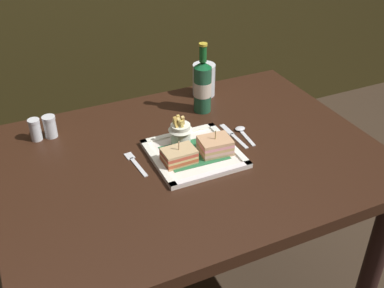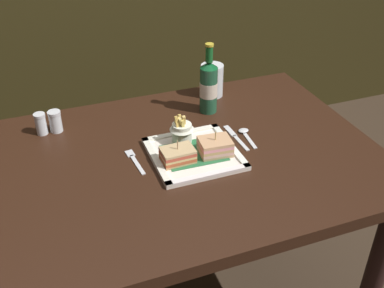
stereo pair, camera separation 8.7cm
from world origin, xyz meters
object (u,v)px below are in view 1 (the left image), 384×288
Objects in this scene: water_glass at (204,82)px; fork at (135,163)px; square_plate at (194,154)px; salt_shaker at (36,131)px; beer_bottle at (203,86)px; dining_table at (190,181)px; spoon at (242,131)px; fries_cup at (180,130)px; knife at (233,135)px; sandwich_half_right at (215,146)px; pepper_shaker at (50,128)px; sandwich_half_left at (179,156)px.

fork is (-0.39, -0.32, -0.05)m from water_glass.
salt_shaker is (-0.42, 0.30, 0.03)m from square_plate.
beer_bottle is 0.40m from fork.
spoon is at bearing 11.47° from dining_table.
spoon is at bearing 2.92° from fork.
fries_cup is 1.36× the size of salt_shaker.
fork is at bearing -147.06° from beer_bottle.
water_glass is 0.51m from fork.
dining_table is at bearing -167.43° from knife.
knife is at bearing -85.13° from beer_bottle.
knife is (0.18, -0.02, -0.06)m from fries_cup.
square_plate is 2.11× the size of spoon.
sandwich_half_right is 0.54m from pepper_shaker.
sandwich_half_left is 1.33× the size of pepper_shaker.
fork is (-0.12, 0.06, -0.03)m from sandwich_half_left.
water_glass is 0.99× the size of spoon.
fries_cup is 0.40× the size of beer_bottle.
salt_shaker is at bearing 175.07° from beer_bottle.
fries_cup reaches higher than sandwich_half_left.
fries_cup is (-0.07, 0.09, 0.02)m from sandwich_half_right.
fork is at bearing 165.89° from sandwich_half_right.
beer_bottle is 0.53m from pepper_shaker.
fries_cup is 0.61× the size of knife.
pepper_shaker is (-0.54, 0.25, 0.03)m from knife.
sandwich_half_right reaches higher than spoon.
fork is at bearing 168.36° from square_plate.
salt_shaker is (-0.59, 0.25, 0.03)m from knife.
square_plate reaches higher than knife.
knife is (0.11, 0.08, -0.03)m from sandwich_half_right.
dining_table is at bearing -7.76° from fork.
dining_table is 11.52× the size of fries_cup.
water_glass is at bearing 52.38° from fries_cup.
sandwich_half_right is 0.13m from knife.
sandwich_half_left is at bearing -161.55° from knife.
sandwich_half_right reaches higher than sandwich_half_left.
fries_cup reaches higher than sandwich_half_right.
water_glass is 0.59m from pepper_shaker.
beer_bottle is at bearing -5.36° from pepper_shaker.
pepper_shaker is (-0.58, 0.24, 0.03)m from spoon.
sandwich_half_left reaches higher than dining_table.
fork is 0.36m from salt_shaker.
knife is 0.60m from pepper_shaker.
fries_cup reaches higher than dining_table.
fries_cup is (-0.01, 0.07, 0.05)m from square_plate.
sandwich_half_right is at bearing -144.47° from knife.
beer_bottle is at bearing 56.37° from dining_table.
sandwich_half_right reaches higher than dining_table.
water_glass is 0.73× the size of knife.
beer_bottle is 1.76× the size of fork.
fries_cup is 0.24m from beer_bottle.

